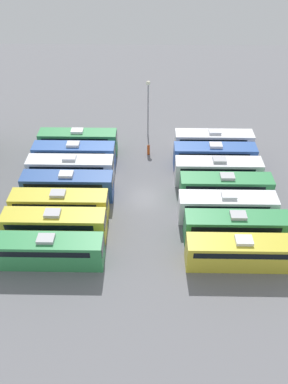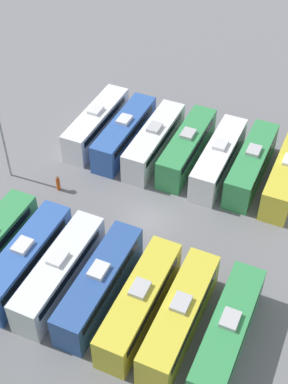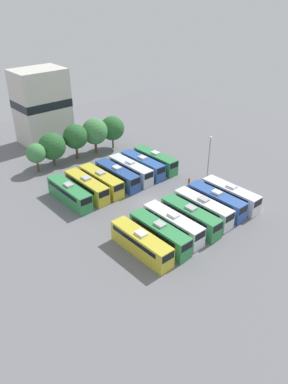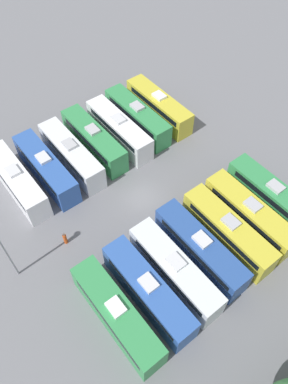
{
  "view_description": "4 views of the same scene",
  "coord_description": "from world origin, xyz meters",
  "px_view_note": "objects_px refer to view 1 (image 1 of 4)",
  "views": [
    {
      "loc": [
        -34.2,
        -0.49,
        28.68
      ],
      "look_at": [
        -1.26,
        0.07,
        1.93
      ],
      "focal_mm": 35.0,
      "sensor_mm": 36.0,
      "label": 1
    },
    {
      "loc": [
        -13.14,
        30.3,
        34.41
      ],
      "look_at": [
        0.88,
        -0.97,
        2.42
      ],
      "focal_mm": 50.0,
      "sensor_mm": 36.0,
      "label": 2
    },
    {
      "loc": [
        -36.8,
        -40.6,
        33.09
      ],
      "look_at": [
        -1.55,
        -0.39,
        2.79
      ],
      "focal_mm": 35.0,
      "sensor_mm": 36.0,
      "label": 3
    },
    {
      "loc": [
        14.96,
        19.39,
        33.02
      ],
      "look_at": [
        0.41,
        0.77,
        2.27
      ],
      "focal_mm": 35.0,
      "sensor_mm": 36.0,
      "label": 4
    }
  ],
  "objects_px": {
    "bus_2": "(227,207)",
    "bus_11": "(71,169)",
    "bus_12": "(74,155)",
    "worker_person": "(148,150)",
    "bus_4": "(218,171)",
    "bus_0": "(241,252)",
    "bus_7": "(48,250)",
    "bus_5": "(214,156)",
    "bus_10": "(68,185)",
    "bus_9": "(60,205)",
    "light_pole": "(148,100)",
    "bus_13": "(78,141)",
    "bus_1": "(236,227)",
    "bus_6": "(213,142)",
    "bus_3": "(225,187)",
    "bus_8": "(54,225)"
  },
  "relations": [
    {
      "from": "bus_2",
      "to": "bus_11",
      "type": "bearing_deg",
      "value": 69.38
    },
    {
      "from": "bus_12",
      "to": "worker_person",
      "type": "relative_size",
      "value": 6.41
    },
    {
      "from": "bus_11",
      "to": "bus_4",
      "type": "bearing_deg",
      "value": -90.36
    },
    {
      "from": "bus_0",
      "to": "bus_4",
      "type": "distance_m",
      "value": 13.29
    },
    {
      "from": "bus_2",
      "to": "bus_4",
      "type": "xyz_separation_m",
      "value": [
        6.75,
        0.06,
        0.0
      ]
    },
    {
      "from": "bus_11",
      "to": "bus_7",
      "type": "bearing_deg",
      "value": -179.47
    },
    {
      "from": "bus_12",
      "to": "bus_11",
      "type": "bearing_deg",
      "value": -178.92
    },
    {
      "from": "bus_4",
      "to": "bus_5",
      "type": "height_order",
      "value": "same"
    },
    {
      "from": "bus_0",
      "to": "bus_5",
      "type": "bearing_deg",
      "value": 1.47
    },
    {
      "from": "bus_0",
      "to": "bus_10",
      "type": "xyz_separation_m",
      "value": [
        10.04,
        18.38,
        0.0
      ]
    },
    {
      "from": "bus_9",
      "to": "worker_person",
      "type": "bearing_deg",
      "value": -36.96
    },
    {
      "from": "light_pole",
      "to": "bus_13",
      "type": "bearing_deg",
      "value": 116.93
    },
    {
      "from": "bus_0",
      "to": "bus_1",
      "type": "relative_size",
      "value": 1.0
    },
    {
      "from": "bus_6",
      "to": "bus_11",
      "type": "relative_size",
      "value": 1.0
    },
    {
      "from": "bus_5",
      "to": "bus_0",
      "type": "bearing_deg",
      "value": -178.53
    },
    {
      "from": "bus_7",
      "to": "bus_10",
      "type": "distance_m",
      "value": 10.15
    },
    {
      "from": "bus_0",
      "to": "bus_10",
      "type": "distance_m",
      "value": 20.94
    },
    {
      "from": "bus_0",
      "to": "bus_6",
      "type": "distance_m",
      "value": 19.97
    },
    {
      "from": "worker_person",
      "to": "bus_11",
      "type": "bearing_deg",
      "value": 122.04
    },
    {
      "from": "bus_9",
      "to": "bus_12",
      "type": "xyz_separation_m",
      "value": [
        9.96,
        0.01,
        0.0
      ]
    },
    {
      "from": "bus_2",
      "to": "bus_12",
      "type": "distance_m",
      "value": 20.84
    },
    {
      "from": "bus_1",
      "to": "bus_0",
      "type": "bearing_deg",
      "value": 178.65
    },
    {
      "from": "bus_3",
      "to": "bus_6",
      "type": "bearing_deg",
      "value": 0.65
    },
    {
      "from": "bus_9",
      "to": "bus_10",
      "type": "relative_size",
      "value": 1.0
    },
    {
      "from": "bus_2",
      "to": "bus_4",
      "type": "distance_m",
      "value": 6.75
    },
    {
      "from": "bus_3",
      "to": "bus_5",
      "type": "xyz_separation_m",
      "value": [
        6.64,
        0.43,
        0.0
      ]
    },
    {
      "from": "bus_8",
      "to": "bus_2",
      "type": "bearing_deg",
      "value": -80.33
    },
    {
      "from": "bus_13",
      "to": "bus_4",
      "type": "bearing_deg",
      "value": -109.94
    },
    {
      "from": "bus_7",
      "to": "bus_8",
      "type": "distance_m",
      "value": 3.54
    },
    {
      "from": "bus_0",
      "to": "bus_10",
      "type": "bearing_deg",
      "value": 61.35
    },
    {
      "from": "bus_11",
      "to": "bus_8",
      "type": "bearing_deg",
      "value": -179.95
    },
    {
      "from": "bus_8",
      "to": "bus_9",
      "type": "distance_m",
      "value": 3.13
    },
    {
      "from": "light_pole",
      "to": "bus_4",
      "type": "bearing_deg",
      "value": -142.88
    },
    {
      "from": "bus_13",
      "to": "worker_person",
      "type": "height_order",
      "value": "bus_13"
    },
    {
      "from": "bus_1",
      "to": "bus_13",
      "type": "relative_size",
      "value": 1.0
    },
    {
      "from": "bus_5",
      "to": "bus_10",
      "type": "xyz_separation_m",
      "value": [
        -6.54,
        17.95,
        0.0
      ]
    },
    {
      "from": "bus_7",
      "to": "bus_9",
      "type": "height_order",
      "value": "same"
    },
    {
      "from": "bus_10",
      "to": "worker_person",
      "type": "height_order",
      "value": "bus_10"
    },
    {
      "from": "bus_2",
      "to": "bus_10",
      "type": "bearing_deg",
      "value": 79.0
    },
    {
      "from": "bus_4",
      "to": "bus_11",
      "type": "distance_m",
      "value": 18.18
    },
    {
      "from": "bus_0",
      "to": "bus_1",
      "type": "distance_m",
      "value": 3.42
    },
    {
      "from": "bus_9",
      "to": "worker_person",
      "type": "distance_m",
      "value": 16.11
    },
    {
      "from": "bus_6",
      "to": "bus_9",
      "type": "bearing_deg",
      "value": 125.87
    },
    {
      "from": "bus_5",
      "to": "worker_person",
      "type": "height_order",
      "value": "bus_5"
    },
    {
      "from": "bus_9",
      "to": "bus_10",
      "type": "bearing_deg",
      "value": -4.39
    },
    {
      "from": "bus_1",
      "to": "light_pole",
      "type": "distance_m",
      "value": 23.55
    },
    {
      "from": "bus_2",
      "to": "bus_12",
      "type": "bearing_deg",
      "value": 61.37
    },
    {
      "from": "bus_8",
      "to": "worker_person",
      "type": "height_order",
      "value": "bus_8"
    },
    {
      "from": "bus_1",
      "to": "bus_7",
      "type": "xyz_separation_m",
      "value": [
        -3.53,
        18.55,
        0.0
      ]
    },
    {
      "from": "bus_2",
      "to": "bus_9",
      "type": "distance_m",
      "value": 18.29
    }
  ]
}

